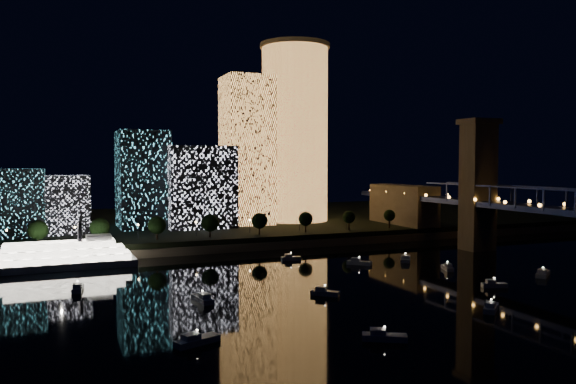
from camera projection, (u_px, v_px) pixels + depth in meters
name	position (u px, v px, depth m)	size (l,w,h in m)	color
ground	(410.00, 293.00, 144.38)	(520.00, 520.00, 0.00)	black
far_bank	(232.00, 222.00, 291.97)	(420.00, 160.00, 5.00)	black
seawall	(289.00, 244.00, 220.01)	(420.00, 6.00, 3.00)	#6B5E4C
tower_cylindrical	(295.00, 133.00, 273.82)	(34.00, 34.00, 85.78)	#F8A44F
tower_rectangular	(247.00, 151.00, 259.14)	(21.38, 21.38, 68.02)	#F8A44F
midrise_blocks	(135.00, 189.00, 239.92)	(95.49, 36.67, 42.24)	white
riverboat	(53.00, 257.00, 175.26)	(49.41, 10.96, 14.85)	silver
motorboats	(363.00, 284.00, 151.05)	(134.01, 91.83, 2.78)	silver
esplanade_trees	(182.00, 224.00, 209.52)	(165.63, 6.97, 8.98)	black
street_lamps	(196.00, 226.00, 217.75)	(132.70, 0.70, 5.65)	black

